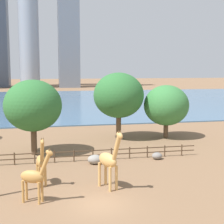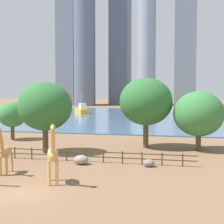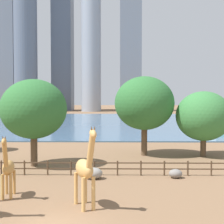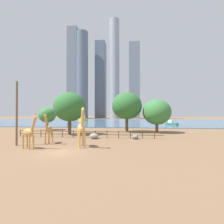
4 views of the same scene
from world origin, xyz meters
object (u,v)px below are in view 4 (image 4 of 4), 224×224
object	(u,v)px
giraffe_companion	(29,132)
boulder_near_fence	(135,137)
utility_pole	(17,113)
tree_left_small	(70,107)
giraffe_tall	(81,128)
giraffe_young	(49,129)
tree_right_tall	(47,115)
boat_tug	(82,119)
tree_center_broad	(127,106)
boat_ferry	(172,123)
tree_left_large	(157,112)
boulder_by_pole	(94,136)

from	to	relation	value
giraffe_companion	boulder_near_fence	xyz separation A→B (m)	(12.93, 9.69, -1.61)
utility_pole	boulder_near_fence	size ratio (longest dim) A/B	7.64
boulder_near_fence	tree_left_small	world-z (taller)	tree_left_small
giraffe_tall	giraffe_young	bearing A→B (deg)	-134.85
giraffe_tall	tree_right_tall	bearing A→B (deg)	-167.75
tree_right_tall	boat_tug	bearing A→B (deg)	97.33
tree_center_broad	boat_ferry	world-z (taller)	tree_center_broad
giraffe_tall	tree_left_small	xyz separation A→B (m)	(-6.30, 12.84, 3.25)
tree_left_small	giraffe_companion	bearing A→B (deg)	-88.83
tree_center_broad	utility_pole	bearing A→B (deg)	-126.31
tree_right_tall	boat_tug	world-z (taller)	boat_tug
boulder_near_fence	boat_ferry	size ratio (longest dim) A/B	0.27
giraffe_young	boat_tug	size ratio (longest dim) A/B	0.56
tree_left_large	tree_center_broad	bearing A→B (deg)	174.70
tree_center_broad	giraffe_tall	bearing A→B (deg)	-105.00
giraffe_companion	giraffe_young	distance (m)	3.95
giraffe_tall	boat_tug	size ratio (longest dim) A/B	0.67
giraffe_tall	tree_right_tall	size ratio (longest dim) A/B	0.88
giraffe_tall	utility_pole	xyz separation A→B (m)	(-8.93, 0.09, 1.88)
boulder_by_pole	boat_ferry	xyz separation A→B (m)	(20.56, 35.99, 0.36)
giraffe_companion	utility_pole	world-z (taller)	utility_pole
tree_left_large	tree_left_small	bearing A→B (deg)	-162.31
boat_ferry	boat_tug	world-z (taller)	boat_tug
tree_left_small	boat_ferry	xyz separation A→B (m)	(26.84, 30.64, -4.83)
tree_right_tall	boat_tug	size ratio (longest dim) A/B	0.76
tree_left_large	tree_right_tall	xyz separation A→B (m)	(-27.83, 3.53, -0.75)
giraffe_companion	tree_left_small	distance (m)	15.06
boat_tug	giraffe_companion	bearing A→B (deg)	158.02
boat_ferry	boat_tug	xyz separation A→B (m)	(-43.95, 37.19, 0.49)
giraffe_tall	giraffe_young	xyz separation A→B (m)	(-5.49, 2.16, -0.39)
giraffe_companion	tree_left_large	bearing A→B (deg)	74.58
giraffe_young	tree_right_tall	distance (m)	22.65
giraffe_young	boulder_by_pole	size ratio (longest dim) A/B	2.85
giraffe_tall	boulder_by_pole	xyz separation A→B (m)	(-0.02, 7.49, -1.94)
giraffe_companion	tree_right_tall	distance (m)	25.98
utility_pole	boulder_near_fence	distance (m)	18.12
giraffe_companion	tree_center_broad	distance (m)	24.19
boulder_near_fence	boat_tug	world-z (taller)	boat_tug
utility_pole	boulder_by_pole	xyz separation A→B (m)	(8.91, 7.40, -3.82)
giraffe_companion	giraffe_young	bearing A→B (deg)	108.37
giraffe_companion	utility_pole	distance (m)	4.17
giraffe_companion	tree_left_large	size ratio (longest dim) A/B	0.56
boat_tug	boulder_near_fence	bearing A→B (deg)	168.74
giraffe_tall	giraffe_young	distance (m)	5.91
tree_left_large	boat_tug	size ratio (longest dim) A/B	0.97
tree_left_small	boat_tug	bearing A→B (deg)	104.16
utility_pole	tree_center_broad	distance (m)	23.89
tree_right_tall	tree_left_small	world-z (taller)	tree_left_small
giraffe_tall	tree_left_small	size ratio (longest dim) A/B	0.60
giraffe_tall	boulder_near_fence	xyz separation A→B (m)	(6.93, 7.94, -2.04)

